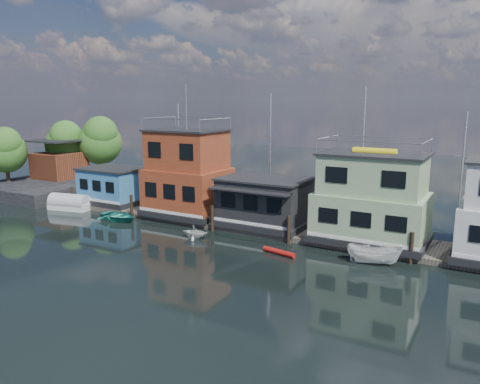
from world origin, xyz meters
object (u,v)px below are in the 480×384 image
Objects in this scene: houseboat_red at (188,175)px; motorboat at (374,255)px; houseboat_blue at (113,185)px; tarp_runabout at (70,203)px; houseboat_green at (372,199)px; dinghy_white at (195,232)px; houseboat_dark at (265,202)px; red_kayak at (279,252)px; dinghy_teal at (118,216)px.

houseboat_red reaches higher than motorboat.
tarp_runabout is (-2.85, -3.32, -1.56)m from houseboat_blue.
houseboat_green is (26.50, 0.00, 1.34)m from houseboat_blue.
houseboat_red reaches higher than tarp_runabout.
houseboat_blue is at bearing 54.43° from dinghy_white.
houseboat_dark is 1.64× the size of tarp_runabout.
houseboat_dark is 7.15m from red_kayak.
houseboat_blue is 15.01m from dinghy_white.
houseboat_green is (17.00, 0.00, -0.55)m from houseboat_red.
motorboat reaches higher than red_kayak.
houseboat_blue is 28.25m from motorboat.
houseboat_dark is at bearing 137.08° from red_kayak.
houseboat_green is 1.86× the size of tarp_runabout.
houseboat_blue is 0.54× the size of houseboat_red.
red_kayak is at bearing -106.63° from dinghy_white.
dinghy_teal is (4.54, -4.10, -1.79)m from houseboat_blue.
houseboat_blue is 17.50m from houseboat_dark.
houseboat_blue is 0.76× the size of houseboat_green.
dinghy_white reaches higher than dinghy_teal.
houseboat_dark is at bearing -2.30° from tarp_runabout.
houseboat_green is 8.19m from red_kayak.
houseboat_blue is 22.27m from red_kayak.
red_kayak is 0.73× the size of motorboat.
houseboat_red is at bearing 67.37° from motorboat.
dinghy_white is at bearing -157.14° from houseboat_green.
houseboat_red is 2.94× the size of dinghy_teal.
motorboat is at bearing -12.95° from houseboat_red.
houseboat_dark reaches higher than dinghy_teal.
houseboat_red is 1.41× the size of houseboat_green.
tarp_runabout reaches higher than red_kayak.
houseboat_red is 2.63× the size of tarp_runabout.
motorboat is at bearing -86.61° from dinghy_teal.
houseboat_red is 17.01m from houseboat_green.
houseboat_green reaches higher than dinghy_white.
dinghy_teal is 1.89× the size of dinghy_white.
houseboat_blue is 0.86× the size of houseboat_dark.
houseboat_dark reaches higher than tarp_runabout.
houseboat_blue is 1.42× the size of tarp_runabout.
houseboat_dark reaches higher than red_kayak.
red_kayak is at bearing -91.14° from dinghy_teal.
motorboat is at bearing -71.77° from houseboat_green.
red_kayak is (16.93, -1.44, -0.22)m from dinghy_teal.
tarp_runabout is at bearing -164.97° from houseboat_red.
houseboat_blue is 6.37m from dinghy_teal.
tarp_runabout is at bearing -173.93° from red_kayak.
houseboat_green is at bearing 0.12° from houseboat_dark.
tarp_runabout is (-29.35, -3.32, -2.90)m from houseboat_green.
houseboat_blue is 26.53m from houseboat_green.
motorboat is 30.75m from tarp_runabout.
houseboat_red is 5.56× the size of dinghy_white.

